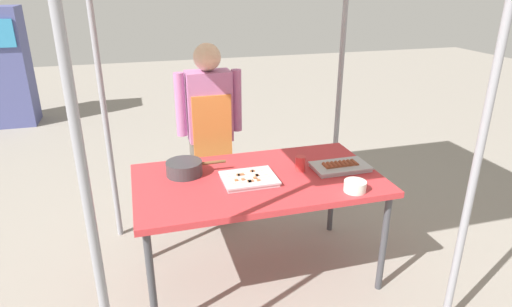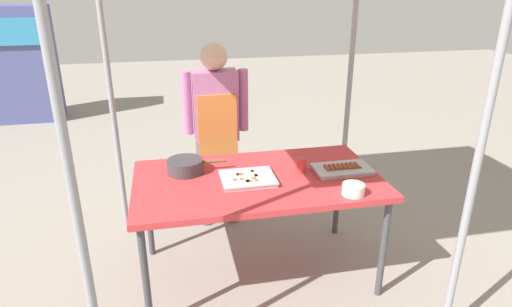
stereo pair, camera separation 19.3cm
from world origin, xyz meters
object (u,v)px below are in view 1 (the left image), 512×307
Objects in this scene: condiment_bowl at (355,186)px; drink_cup_near_edge at (300,164)px; stall_table at (258,185)px; cooking_wok at (185,168)px; vendor_woman at (210,124)px; tray_grilled_sausages at (340,167)px; tray_meat_skewers at (249,179)px.

drink_cup_near_edge is at bearing 118.62° from condiment_bowl.
drink_cup_near_edge is at bearing 5.36° from stall_table.
stall_table is at bearing -174.64° from drink_cup_near_edge.
vendor_woman is (0.28, 0.58, 0.09)m from cooking_wok.
drink_cup_near_edge is 0.88m from vendor_woman.
stall_table is 15.61× the size of drink_cup_near_edge.
drink_cup_near_edge is (-0.21, 0.38, 0.02)m from condiment_bowl.
stall_table is 0.58m from tray_grilled_sausages.
tray_grilled_sausages is at bearing 79.01° from condiment_bowl.
vendor_woman is (-0.48, 0.73, 0.09)m from drink_cup_near_edge.
tray_grilled_sausages is (0.58, -0.02, 0.07)m from stall_table.
tray_grilled_sausages reaches higher than tray_meat_skewers.
stall_table is 0.11m from tray_meat_skewers.
condiment_bowl is (0.97, -0.53, -0.02)m from cooking_wok.
cooking_wok is 0.77m from drink_cup_near_edge.
tray_grilled_sausages is 1.09m from vendor_woman.
vendor_woman is (-0.75, 0.79, 0.12)m from tray_grilled_sausages.
tray_meat_skewers is (-0.07, -0.04, 0.07)m from stall_table.
stall_table is 11.70× the size of condiment_bowl.
stall_table is 0.81m from vendor_woman.
condiment_bowl is (0.51, -0.35, 0.09)m from stall_table.
tray_grilled_sausages is 0.65m from tray_meat_skewers.
vendor_woman reaches higher than stall_table.
tray_grilled_sausages is at bearing -11.19° from cooking_wok.
cooking_wok is 0.65m from vendor_woman.
vendor_woman is at bearing 102.89° from stall_table.
tray_grilled_sausages is 1.05m from cooking_wok.
condiment_bowl reaches higher than tray_grilled_sausages.
tray_meat_skewers is 3.37× the size of drink_cup_near_edge.
tray_meat_skewers is 0.39m from drink_cup_near_edge.
drink_cup_near_edge reaches higher than tray_meat_skewers.
condiment_bowl is 1.33× the size of drink_cup_near_edge.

